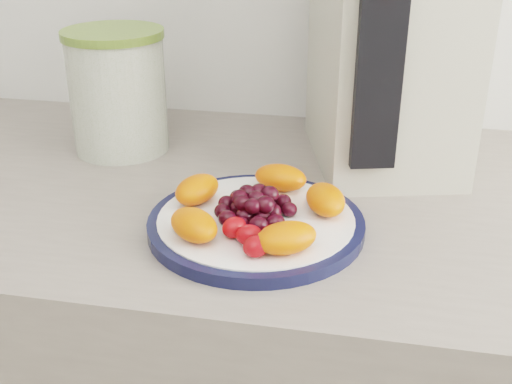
# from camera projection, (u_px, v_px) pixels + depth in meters

# --- Properties ---
(plate_rim) EXTENTS (0.26, 0.26, 0.01)m
(plate_rim) POSITION_uv_depth(u_px,v_px,m) (256.00, 224.00, 0.76)
(plate_rim) COLOR #121636
(plate_rim) RESTS_ON counter
(plate_face) EXTENTS (0.23, 0.23, 0.02)m
(plate_face) POSITION_uv_depth(u_px,v_px,m) (256.00, 224.00, 0.76)
(plate_face) COLOR white
(plate_face) RESTS_ON counter
(canister) EXTENTS (0.15, 0.15, 0.17)m
(canister) POSITION_uv_depth(u_px,v_px,m) (118.00, 95.00, 0.96)
(canister) COLOR #425712
(canister) RESTS_ON counter
(canister_lid) EXTENTS (0.15, 0.15, 0.01)m
(canister_lid) POSITION_uv_depth(u_px,v_px,m) (112.00, 34.00, 0.92)
(canister_lid) COLOR olive
(canister_lid) RESTS_ON canister
(appliance_body) EXTENTS (0.25, 0.30, 0.33)m
(appliance_body) POSITION_uv_depth(u_px,v_px,m) (388.00, 49.00, 0.89)
(appliance_body) COLOR #B4AF9C
(appliance_body) RESTS_ON counter
(appliance_panel) EXTENTS (0.06, 0.03, 0.24)m
(appliance_panel) POSITION_uv_depth(u_px,v_px,m) (379.00, 72.00, 0.77)
(appliance_panel) COLOR black
(appliance_panel) RESTS_ON appliance_body
(fruit_plate) EXTENTS (0.22, 0.22, 0.04)m
(fruit_plate) POSITION_uv_depth(u_px,v_px,m) (256.00, 207.00, 0.75)
(fruit_plate) COLOR #FF4B0A
(fruit_plate) RESTS_ON plate_face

